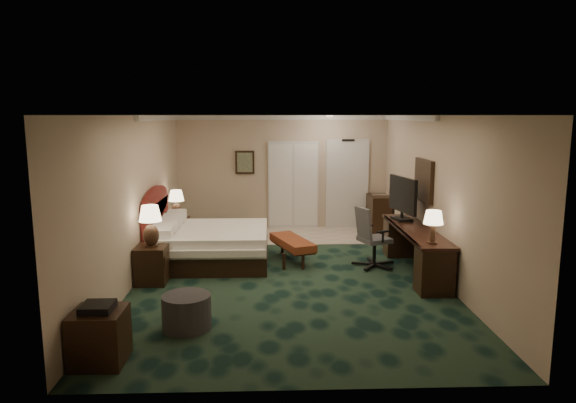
{
  "coord_description": "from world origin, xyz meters",
  "views": [
    {
      "loc": [
        -0.31,
        -8.46,
        2.7
      ],
      "look_at": [
        0.01,
        0.6,
        1.17
      ],
      "focal_mm": 32.0,
      "sensor_mm": 36.0,
      "label": 1
    }
  ],
  "objects_px": {
    "lamp_far": "(177,204)",
    "minibar": "(379,214)",
    "bed": "(212,246)",
    "nightstand_near": "(152,264)",
    "nightstand_far": "(178,231)",
    "bed_bench": "(292,250)",
    "side_table": "(99,337)",
    "desk_chair": "(375,237)",
    "tv": "(403,199)",
    "lamp_near": "(151,226)",
    "desk": "(414,250)",
    "ottoman": "(187,312)"
  },
  "relations": [
    {
      "from": "bed_bench",
      "to": "desk",
      "type": "height_order",
      "value": "desk"
    },
    {
      "from": "bed_bench",
      "to": "tv",
      "type": "bearing_deg",
      "value": -21.47
    },
    {
      "from": "nightstand_far",
      "to": "minibar",
      "type": "distance_m",
      "value": 4.59
    },
    {
      "from": "nightstand_far",
      "to": "minibar",
      "type": "xyz_separation_m",
      "value": [
        4.48,
        0.98,
        0.15
      ]
    },
    {
      "from": "lamp_far",
      "to": "desk",
      "type": "xyz_separation_m",
      "value": [
        4.46,
        -2.1,
        -0.48
      ]
    },
    {
      "from": "lamp_near",
      "to": "desk",
      "type": "relative_size",
      "value": 0.25
    },
    {
      "from": "lamp_near",
      "to": "lamp_far",
      "type": "distance_m",
      "value": 2.55
    },
    {
      "from": "ottoman",
      "to": "side_table",
      "type": "relative_size",
      "value": 1.04
    },
    {
      "from": "nightstand_far",
      "to": "bed_bench",
      "type": "relative_size",
      "value": 0.44
    },
    {
      "from": "bed",
      "to": "lamp_near",
      "type": "distance_m",
      "value": 1.57
    },
    {
      "from": "bed",
      "to": "minibar",
      "type": "bearing_deg",
      "value": 33.61
    },
    {
      "from": "nightstand_far",
      "to": "bed_bench",
      "type": "height_order",
      "value": "nightstand_far"
    },
    {
      "from": "desk",
      "to": "tv",
      "type": "distance_m",
      "value": 1.08
    },
    {
      "from": "side_table",
      "to": "desk_chair",
      "type": "distance_m",
      "value": 5.15
    },
    {
      "from": "desk",
      "to": "desk_chair",
      "type": "bearing_deg",
      "value": 151.65
    },
    {
      "from": "bed_bench",
      "to": "tv",
      "type": "distance_m",
      "value": 2.26
    },
    {
      "from": "tv",
      "to": "nightstand_far",
      "type": "bearing_deg",
      "value": 151.26
    },
    {
      "from": "bed",
      "to": "bed_bench",
      "type": "height_order",
      "value": "bed"
    },
    {
      "from": "bed_bench",
      "to": "desk_chair",
      "type": "height_order",
      "value": "desk_chair"
    },
    {
      "from": "lamp_far",
      "to": "desk_chair",
      "type": "height_order",
      "value": "lamp_far"
    },
    {
      "from": "lamp_far",
      "to": "side_table",
      "type": "bearing_deg",
      "value": -89.19
    },
    {
      "from": "lamp_far",
      "to": "minibar",
      "type": "bearing_deg",
      "value": 12.81
    },
    {
      "from": "bed",
      "to": "bed_bench",
      "type": "bearing_deg",
      "value": 1.88
    },
    {
      "from": "lamp_far",
      "to": "desk",
      "type": "bearing_deg",
      "value": -25.17
    },
    {
      "from": "lamp_near",
      "to": "side_table",
      "type": "xyz_separation_m",
      "value": [
        0.03,
        -2.72,
        -0.65
      ]
    },
    {
      "from": "bed_bench",
      "to": "minibar",
      "type": "xyz_separation_m",
      "value": [
        2.12,
        2.35,
        0.22
      ]
    },
    {
      "from": "ottoman",
      "to": "desk_chair",
      "type": "height_order",
      "value": "desk_chair"
    },
    {
      "from": "bed_bench",
      "to": "side_table",
      "type": "xyz_separation_m",
      "value": [
        -2.29,
        -3.94,
        0.09
      ]
    },
    {
      "from": "nightstand_near",
      "to": "minibar",
      "type": "distance_m",
      "value": 5.69
    },
    {
      "from": "tv",
      "to": "minibar",
      "type": "distance_m",
      "value": 2.5
    },
    {
      "from": "tv",
      "to": "desk_chair",
      "type": "distance_m",
      "value": 0.94
    },
    {
      "from": "bed",
      "to": "nightstand_near",
      "type": "height_order",
      "value": "bed"
    },
    {
      "from": "lamp_near",
      "to": "nightstand_near",
      "type": "bearing_deg",
      "value": 109.16
    },
    {
      "from": "nightstand_near",
      "to": "minibar",
      "type": "bearing_deg",
      "value": 38.37
    },
    {
      "from": "ottoman",
      "to": "bed",
      "type": "bearing_deg",
      "value": 90.02
    },
    {
      "from": "nightstand_far",
      "to": "lamp_near",
      "type": "distance_m",
      "value": 2.68
    },
    {
      "from": "minibar",
      "to": "lamp_far",
      "type": "bearing_deg",
      "value": -167.19
    },
    {
      "from": "nightstand_near",
      "to": "tv",
      "type": "bearing_deg",
      "value": 14.66
    },
    {
      "from": "bed",
      "to": "bed_bench",
      "type": "relative_size",
      "value": 1.6
    },
    {
      "from": "lamp_far",
      "to": "tv",
      "type": "bearing_deg",
      "value": -17.18
    },
    {
      "from": "nightstand_far",
      "to": "desk_chair",
      "type": "xyz_separation_m",
      "value": [
        3.82,
        -1.8,
        0.27
      ]
    },
    {
      "from": "nightstand_near",
      "to": "minibar",
      "type": "height_order",
      "value": "minibar"
    },
    {
      "from": "side_table",
      "to": "lamp_far",
      "type": "bearing_deg",
      "value": 90.81
    },
    {
      "from": "lamp_far",
      "to": "tv",
      "type": "relative_size",
      "value": 0.58
    },
    {
      "from": "nightstand_near",
      "to": "nightstand_far",
      "type": "height_order",
      "value": "nightstand_near"
    },
    {
      "from": "bed",
      "to": "nightstand_far",
      "type": "relative_size",
      "value": 3.63
    },
    {
      "from": "lamp_far",
      "to": "minibar",
      "type": "height_order",
      "value": "lamp_far"
    },
    {
      "from": "desk",
      "to": "lamp_near",
      "type": "bearing_deg",
      "value": -174.1
    },
    {
      "from": "desk",
      "to": "minibar",
      "type": "bearing_deg",
      "value": 89.43
    },
    {
      "from": "desk_chair",
      "to": "ottoman",
      "type": "bearing_deg",
      "value": -158.83
    }
  ]
}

